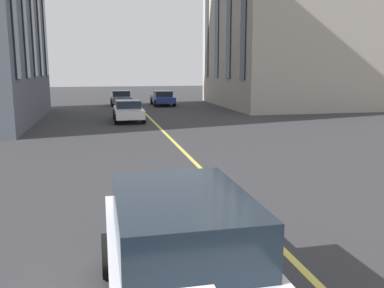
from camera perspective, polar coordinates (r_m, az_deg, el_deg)
lane_centre_line at (r=21.37m, az=-3.20°, el=1.00°), size 80.00×0.16×0.01m
car_grey_oncoming at (r=40.00m, az=-9.71°, el=6.28°), size 4.40×1.95×1.37m
car_white_parked_b at (r=5.81m, az=-1.40°, el=-15.45°), size 4.70×2.14×1.88m
car_white_near at (r=28.00m, az=-8.74°, el=4.58°), size 4.40×1.95×1.37m
car_blue_far at (r=39.45m, az=-4.05°, el=6.35°), size 4.40×1.95×1.37m
building_right_near at (r=40.86m, az=13.72°, el=18.21°), size 14.85×13.33×18.45m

